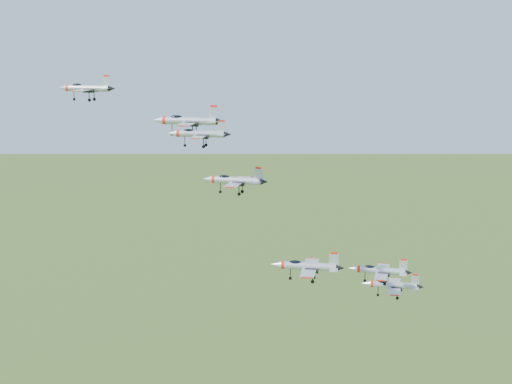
# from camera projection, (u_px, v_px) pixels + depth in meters

# --- Properties ---
(jet_lead) EXTENTS (12.65, 10.49, 3.38)m
(jet_lead) POSITION_uv_depth(u_px,v_px,m) (86.00, 88.00, 144.50)
(jet_lead) COLOR #B3B7C1
(jet_left_high) EXTENTS (13.16, 10.84, 3.52)m
(jet_left_high) POSITION_uv_depth(u_px,v_px,m) (187.00, 121.00, 124.75)
(jet_left_high) COLOR #B3B7C1
(jet_right_high) EXTENTS (10.47, 8.58, 2.81)m
(jet_right_high) POSITION_uv_depth(u_px,v_px,m) (198.00, 134.00, 113.62)
(jet_right_high) COLOR #B3B7C1
(jet_left_low) EXTENTS (13.14, 10.91, 3.51)m
(jet_left_low) POSITION_uv_depth(u_px,v_px,m) (234.00, 180.00, 136.48)
(jet_left_low) COLOR #B3B7C1
(jet_right_low) EXTENTS (12.69, 10.44, 3.40)m
(jet_right_low) POSITION_uv_depth(u_px,v_px,m) (306.00, 266.00, 121.09)
(jet_right_low) COLOR #B3B7C1
(jet_trail) EXTENTS (11.74, 9.74, 3.14)m
(jet_trail) POSITION_uv_depth(u_px,v_px,m) (379.00, 270.00, 129.59)
(jet_trail) COLOR #B3B7C1
(jet_extra) EXTENTS (12.04, 9.94, 3.22)m
(jet_extra) POSITION_uv_depth(u_px,v_px,m) (392.00, 285.00, 138.61)
(jet_extra) COLOR #B3B7C1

